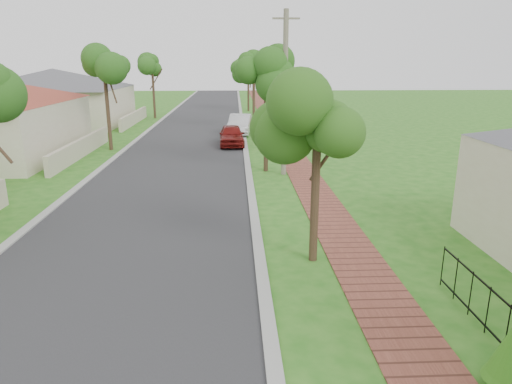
# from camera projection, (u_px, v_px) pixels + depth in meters

# --- Properties ---
(road) EXTENTS (7.00, 120.00, 0.02)m
(road) POSITION_uv_depth(u_px,v_px,m) (182.00, 156.00, 25.94)
(road) COLOR #28282B
(road) RESTS_ON ground
(kerb_right) EXTENTS (0.30, 120.00, 0.10)m
(kerb_right) POSITION_uv_depth(u_px,v_px,m) (246.00, 155.00, 26.11)
(kerb_right) COLOR #9E9E99
(kerb_right) RESTS_ON ground
(kerb_left) EXTENTS (0.30, 120.00, 0.10)m
(kerb_left) POSITION_uv_depth(u_px,v_px,m) (117.00, 156.00, 25.78)
(kerb_left) COLOR #9E9E99
(kerb_left) RESTS_ON ground
(sidewalk) EXTENTS (1.50, 120.00, 0.03)m
(sidewalk) POSITION_uv_depth(u_px,v_px,m) (291.00, 155.00, 26.22)
(sidewalk) COLOR brown
(sidewalk) RESTS_ON ground
(street_trees) EXTENTS (10.70, 37.65, 5.89)m
(street_trees) POSITION_uv_depth(u_px,v_px,m) (192.00, 71.00, 31.27)
(street_trees) COLOR #382619
(street_trees) RESTS_ON ground
(far_house_grey) EXTENTS (15.56, 15.56, 4.60)m
(far_house_grey) POSITION_uv_depth(u_px,v_px,m) (56.00, 96.00, 38.21)
(far_house_grey) COLOR beige
(far_house_grey) RESTS_ON ground
(parked_car_red) EXTENTS (1.64, 3.83, 1.29)m
(parked_car_red) POSITION_uv_depth(u_px,v_px,m) (232.00, 136.00, 28.82)
(parked_car_red) COLOR maroon
(parked_car_red) RESTS_ON ground
(parked_car_white) EXTENTS (1.97, 4.44, 1.42)m
(parked_car_white) POSITION_uv_depth(u_px,v_px,m) (240.00, 125.00, 33.37)
(parked_car_white) COLOR silver
(parked_car_white) RESTS_ON ground
(near_tree) EXTENTS (1.83, 1.83, 4.70)m
(near_tree) POSITION_uv_depth(u_px,v_px,m) (318.00, 121.00, 11.29)
(near_tree) COLOR #382619
(near_tree) RESTS_ON ground
(utility_pole) EXTENTS (1.20, 0.24, 7.35)m
(utility_pole) POSITION_uv_depth(u_px,v_px,m) (285.00, 94.00, 20.62)
(utility_pole) COLOR gray
(utility_pole) RESTS_ON ground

